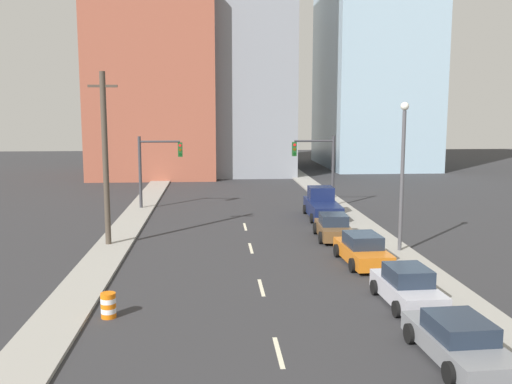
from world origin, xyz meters
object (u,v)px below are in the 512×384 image
(traffic_signal_right, at_px, (321,162))
(sedan_orange, at_px, (362,250))
(traffic_signal_left, at_px, (153,163))
(sedan_brown, at_px, (333,227))
(street_lamp, at_px, (403,166))
(sedan_gray, at_px, (459,341))
(traffic_barrel, at_px, (108,305))
(sedan_silver, at_px, (407,288))
(utility_pole_left_mid, at_px, (105,158))
(pickup_truck_navy, at_px, (322,206))

(traffic_signal_right, height_order, sedan_orange, traffic_signal_right)
(traffic_signal_left, height_order, sedan_brown, traffic_signal_left)
(street_lamp, height_order, sedan_gray, street_lamp)
(traffic_barrel, distance_m, street_lamp, 17.06)
(traffic_signal_left, bearing_deg, traffic_barrel, -88.14)
(traffic_signal_right, bearing_deg, traffic_signal_left, 180.00)
(traffic_signal_left, distance_m, sedan_orange, 20.97)
(sedan_silver, bearing_deg, utility_pole_left_mid, 139.37)
(traffic_signal_right, height_order, sedan_gray, traffic_signal_right)
(sedan_gray, bearing_deg, sedan_orange, 87.45)
(sedan_silver, height_order, pickup_truck_navy, pickup_truck_navy)
(street_lamp, relative_size, sedan_orange, 1.72)
(sedan_gray, relative_size, sedan_silver, 1.11)
(pickup_truck_navy, bearing_deg, sedan_silver, -89.01)
(traffic_signal_left, relative_size, traffic_signal_right, 1.00)
(sedan_orange, height_order, sedan_brown, sedan_orange)
(traffic_signal_left, height_order, traffic_barrel, traffic_signal_left)
(sedan_gray, bearing_deg, traffic_signal_right, 85.16)
(street_lamp, bearing_deg, traffic_barrel, -147.91)
(traffic_signal_left, distance_m, sedan_gray, 30.77)
(traffic_barrel, xyz_separation_m, street_lamp, (14.00, 8.78, 4.24))
(traffic_barrel, relative_size, sedan_orange, 0.20)
(street_lamp, xyz_separation_m, sedan_brown, (-2.90, 3.61, -4.02))
(traffic_signal_right, bearing_deg, traffic_barrel, -117.79)
(traffic_barrel, bearing_deg, street_lamp, 32.09)
(sedan_gray, bearing_deg, sedan_brown, 88.34)
(traffic_signal_left, relative_size, sedan_brown, 1.32)
(traffic_barrel, xyz_separation_m, sedan_brown, (11.10, 12.39, 0.21))
(traffic_barrel, relative_size, sedan_brown, 0.22)
(sedan_gray, bearing_deg, utility_pole_left_mid, 127.39)
(traffic_signal_right, distance_m, pickup_truck_navy, 5.28)
(sedan_brown, bearing_deg, traffic_signal_right, 86.20)
(sedan_silver, distance_m, pickup_truck_navy, 18.49)
(utility_pole_left_mid, relative_size, traffic_barrel, 10.29)
(traffic_barrel, xyz_separation_m, sedan_silver, (11.61, 0.61, 0.22))
(traffic_signal_left, height_order, utility_pole_left_mid, utility_pole_left_mid)
(traffic_barrel, bearing_deg, sedan_gray, -21.53)
(traffic_signal_right, distance_m, utility_pole_left_mid, 18.93)
(traffic_signal_left, height_order, street_lamp, street_lamp)
(traffic_signal_left, relative_size, sedan_silver, 1.31)
(sedan_silver, xyz_separation_m, sedan_brown, (-0.51, 11.78, -0.01))
(utility_pole_left_mid, relative_size, pickup_truck_navy, 1.69)
(traffic_signal_right, bearing_deg, utility_pole_left_mid, -140.00)
(street_lamp, distance_m, sedan_orange, 5.20)
(utility_pole_left_mid, xyz_separation_m, sedan_gray, (13.52, -15.94, -4.38))
(pickup_truck_navy, bearing_deg, traffic_signal_left, 161.60)
(traffic_signal_right, distance_m, sedan_orange, 17.11)
(sedan_orange, bearing_deg, sedan_silver, -90.76)
(traffic_signal_left, xyz_separation_m, pickup_truck_navy, (12.46, -4.45, -2.75))
(utility_pole_left_mid, relative_size, sedan_brown, 2.28)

